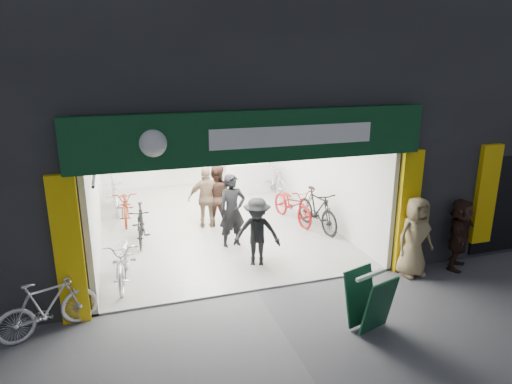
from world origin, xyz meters
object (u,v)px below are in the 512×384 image
pedestrian_near (415,237)px  sandwich_board (369,299)px  parked_bike (48,307)px  bike_right_front (317,210)px  bike_left_front (124,259)px

pedestrian_near → sandwich_board: bearing=-147.7°
parked_bike → pedestrian_near: size_ratio=0.96×
bike_right_front → bike_left_front: bearing=-171.4°
bike_right_front → sandwich_board: 4.53m
parked_bike → sandwich_board: bearing=-128.3°
parked_bike → pedestrian_near: bearing=-112.2°
parked_bike → pedestrian_near: 6.95m
bike_right_front → sandwich_board: (-1.10, -4.40, -0.02)m
parked_bike → pedestrian_near: (6.94, -0.00, 0.36)m
bike_right_front → pedestrian_near: size_ratio=1.09×
bike_left_front → pedestrian_near: (5.69, -1.50, 0.36)m
bike_left_front → sandwich_board: bearing=-31.3°
bike_right_front → parked_bike: size_ratio=1.14×
bike_left_front → sandwich_board: size_ratio=1.89×
sandwich_board → bike_left_front: bearing=125.1°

